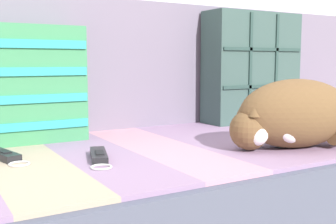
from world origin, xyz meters
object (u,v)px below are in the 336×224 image
object	(u,v)px
sleeping_cat	(292,116)
game_remote_far	(99,156)
game_remote_near	(4,156)
throw_pillow_striped	(16,85)
throw_pillow_quilted	(252,68)
couch	(225,200)

from	to	relation	value
sleeping_cat	game_remote_far	xyz separation A→B (m)	(-0.51, 0.13, -0.08)
game_remote_far	game_remote_near	bearing A→B (deg)	147.73
throw_pillow_striped	game_remote_near	world-z (taller)	throw_pillow_striped
throw_pillow_quilted	couch	bearing A→B (deg)	-143.70
throw_pillow_striped	throw_pillow_quilted	bearing A→B (deg)	0.03
sleeping_cat	game_remote_far	distance (m)	0.53
couch	throw_pillow_striped	distance (m)	0.74
game_remote_far	throw_pillow_quilted	bearing A→B (deg)	23.12
throw_pillow_striped	game_remote_near	bearing A→B (deg)	-109.71
throw_pillow_quilted	sleeping_cat	xyz separation A→B (m)	(-0.26, -0.46, -0.12)
sleeping_cat	game_remote_near	bearing A→B (deg)	160.14
throw_pillow_quilted	game_remote_near	distance (m)	1.01
sleeping_cat	game_remote_near	size ratio (longest dim) A/B	2.16
couch	throw_pillow_striped	xyz separation A→B (m)	(-0.60, 0.22, 0.38)
sleeping_cat	throw_pillow_striped	bearing A→B (deg)	144.14
sleeping_cat	game_remote_near	distance (m)	0.76
couch	game_remote_near	xyz separation A→B (m)	(-0.67, 0.01, 0.22)
game_remote_near	game_remote_far	size ratio (longest dim) A/B	1.00
couch	sleeping_cat	size ratio (longest dim) A/B	4.71
couch	throw_pillow_striped	size ratio (longest dim) A/B	4.97
couch	game_remote_far	xyz separation A→B (m)	(-0.47, -0.11, 0.22)
couch	game_remote_near	bearing A→B (deg)	178.86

